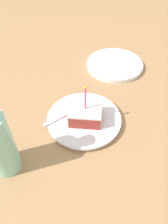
{
  "coord_description": "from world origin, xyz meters",
  "views": [
    {
      "loc": [
        -0.43,
        -0.03,
        0.51
      ],
      "look_at": [
        0.01,
        0.01,
        0.04
      ],
      "focal_mm": 35.0,
      "sensor_mm": 36.0,
      "label": 1
    }
  ],
  "objects_px": {
    "fork": "(75,110)",
    "side_plate": "(115,65)",
    "plate": "(84,119)",
    "cake_slice": "(85,114)"
  },
  "relations": [
    {
      "from": "fork",
      "to": "side_plate",
      "type": "height_order",
      "value": "fork"
    },
    {
      "from": "fork",
      "to": "cake_slice",
      "type": "bearing_deg",
      "value": -134.67
    },
    {
      "from": "fork",
      "to": "side_plate",
      "type": "bearing_deg",
      "value": -24.87
    },
    {
      "from": "plate",
      "to": "side_plate",
      "type": "xyz_separation_m",
      "value": [
        0.3,
        -0.1,
        -0.0
      ]
    },
    {
      "from": "plate",
      "to": "fork",
      "type": "relative_size",
      "value": 1.43
    },
    {
      "from": "plate",
      "to": "side_plate",
      "type": "relative_size",
      "value": 1.03
    },
    {
      "from": "plate",
      "to": "cake_slice",
      "type": "height_order",
      "value": "cake_slice"
    },
    {
      "from": "plate",
      "to": "side_plate",
      "type": "height_order",
      "value": "plate"
    },
    {
      "from": "cake_slice",
      "to": "side_plate",
      "type": "height_order",
      "value": "cake_slice"
    },
    {
      "from": "cake_slice",
      "to": "fork",
      "type": "height_order",
      "value": "cake_slice"
    }
  ]
}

